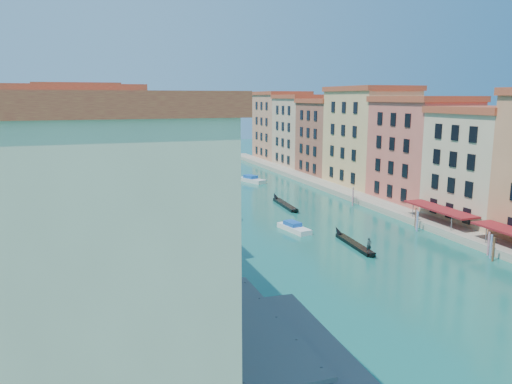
{
  "coord_description": "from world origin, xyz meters",
  "views": [
    {
      "loc": [
        -25.77,
        -18.34,
        18.75
      ],
      "look_at": [
        -3.56,
        45.39,
        5.94
      ],
      "focal_mm": 35.0,
      "sensor_mm": 36.0,
      "label": 1
    }
  ],
  "objects_px": {
    "vaporetto_stop": "(245,352)",
    "gondola_fore": "(354,243)",
    "vaporetto_far": "(209,203)",
    "vaporetto_near": "(306,361)"
  },
  "relations": [
    {
      "from": "vaporetto_stop",
      "to": "gondola_fore",
      "type": "xyz_separation_m",
      "value": [
        22.39,
        23.6,
        -1.03
      ]
    },
    {
      "from": "vaporetto_stop",
      "to": "gondola_fore",
      "type": "distance_m",
      "value": 32.55
    },
    {
      "from": "vaporetto_far",
      "to": "gondola_fore",
      "type": "distance_m",
      "value": 28.5
    },
    {
      "from": "vaporetto_stop",
      "to": "vaporetto_near",
      "type": "relative_size",
      "value": 0.87
    },
    {
      "from": "gondola_fore",
      "to": "vaporetto_near",
      "type": "bearing_deg",
      "value": -121.57
    },
    {
      "from": "vaporetto_stop",
      "to": "vaporetto_far",
      "type": "bearing_deg",
      "value": 78.86
    },
    {
      "from": "gondola_fore",
      "to": "vaporetto_far",
      "type": "bearing_deg",
      "value": 121.02
    },
    {
      "from": "vaporetto_stop",
      "to": "vaporetto_far",
      "type": "xyz_separation_m",
      "value": [
        9.66,
        49.08,
        -0.08
      ]
    },
    {
      "from": "vaporetto_far",
      "to": "gondola_fore",
      "type": "xyz_separation_m",
      "value": [
        12.73,
        -25.48,
        -0.95
      ]
    },
    {
      "from": "vaporetto_stop",
      "to": "vaporetto_near",
      "type": "distance_m",
      "value": 4.23
    }
  ]
}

